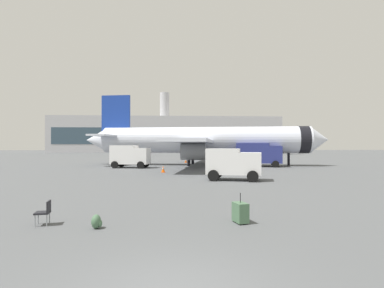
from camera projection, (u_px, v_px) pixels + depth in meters
airplane_at_gate at (203, 140)px, 44.67m from camera, size 35.66×32.34×10.50m
airplane_taxiing at (267, 146)px, 112.07m from camera, size 21.04×22.84×7.70m
service_truck at (130, 155)px, 39.09m from camera, size 5.13×3.29×2.90m
fuel_truck at (258, 154)px, 41.35m from camera, size 6.41×3.91×3.20m
cargo_van at (233, 163)px, 24.97m from camera, size 4.78×3.34×2.60m
safety_cone_near at (141, 161)px, 49.83m from camera, size 0.44×0.44×0.61m
safety_cone_mid at (186, 160)px, 51.33m from camera, size 0.44×0.44×0.74m
safety_cone_far at (163, 169)px, 32.37m from camera, size 0.44×0.44×0.71m
rolling_suitcase at (240, 212)px, 11.11m from camera, size 0.55×0.72×1.10m
traveller_backpack at (97, 222)px, 10.37m from camera, size 0.36×0.40×0.48m
gate_chair at (45, 211)px, 10.83m from camera, size 0.55×0.55×0.86m
terminal_building at (167, 135)px, 144.02m from camera, size 103.16×23.24×27.98m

